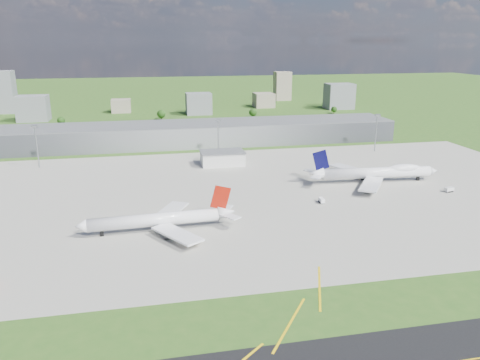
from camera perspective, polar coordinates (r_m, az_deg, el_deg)
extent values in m
plane|color=#2E571B|center=(337.77, -5.24, 3.91)|extent=(1400.00, 1400.00, 0.00)
cube|color=#9C9A8E|center=(234.32, 0.25, -1.76)|extent=(360.00, 190.00, 0.08)
cube|color=gray|center=(350.85, -5.55, 5.63)|extent=(300.00, 42.00, 15.00)
cube|color=silver|center=(289.92, -2.17, 2.65)|extent=(26.00, 16.00, 8.00)
cylinder|color=gray|center=(305.96, -23.50, 3.65)|extent=(0.70, 0.70, 25.00)
cube|color=gray|center=(303.64, -23.78, 6.00)|extent=(3.50, 2.00, 1.20)
cylinder|color=gray|center=(302.48, -2.66, 4.89)|extent=(0.70, 0.70, 25.00)
cube|color=gray|center=(300.14, -2.69, 7.28)|extent=(3.50, 2.00, 1.20)
cylinder|color=gray|center=(337.01, 16.24, 5.46)|extent=(0.70, 0.70, 25.00)
cube|color=gray|center=(334.92, 16.42, 7.61)|extent=(3.50, 2.00, 1.20)
cylinder|color=white|center=(191.40, -10.41, -4.80)|extent=(52.09, 7.74, 5.37)
cone|color=white|center=(192.09, -18.85, -5.37)|extent=(4.72, 5.57, 5.37)
cone|color=white|center=(194.83, -1.72, -3.90)|extent=(7.40, 5.69, 5.37)
cube|color=maroon|center=(191.92, -10.92, -5.30)|extent=(42.61, 4.15, 1.16)
cube|color=white|center=(180.75, -7.67, -6.53)|extent=(19.33, 23.94, 0.81)
cube|color=white|center=(204.38, -8.52, -3.78)|extent=(17.85, 24.36, 0.81)
cube|color=#961408|center=(192.23, -2.39, -2.16)|extent=(8.93, 0.86, 10.81)
cylinder|color=#38383D|center=(184.31, -8.45, -6.67)|extent=(5.05, 3.09, 2.86)
cylinder|color=#38383D|center=(201.67, -9.01, -4.61)|extent=(5.05, 3.09, 2.86)
cube|color=black|center=(189.42, -8.63, -6.18)|extent=(1.48, 1.14, 2.24)
cube|color=black|center=(196.86, -8.87, -5.29)|extent=(1.48, 1.14, 2.24)
cube|color=black|center=(192.90, -16.49, -6.28)|extent=(1.48, 1.14, 2.24)
cylinder|color=white|center=(263.73, 16.30, 0.86)|extent=(60.09, 10.80, 5.98)
cone|color=white|center=(277.91, 22.45, 1.04)|extent=(5.29, 6.35, 5.98)
cone|color=white|center=(252.30, 9.24, 0.80)|extent=(8.18, 6.59, 5.98)
cube|color=navy|center=(264.97, 16.65, 0.48)|extent=(49.08, 6.41, 1.25)
ellipsoid|color=white|center=(269.71, 19.37, 1.32)|extent=(19.56, 7.51, 5.38)
cube|color=white|center=(274.10, 13.43, 1.29)|extent=(19.37, 28.04, 0.87)
cube|color=white|center=(247.95, 15.72, -0.50)|extent=(22.44, 27.08, 0.87)
cube|color=#070734|center=(251.17, 9.84, 2.36)|extent=(9.62, 1.26, 11.66)
cylinder|color=#38383D|center=(270.50, 14.56, 0.60)|extent=(5.54, 3.51, 3.09)
cylinder|color=#38383D|center=(277.26, 12.78, 1.11)|extent=(5.54, 3.51, 3.09)
cylinder|color=#38383D|center=(255.11, 15.94, -0.47)|extent=(5.54, 3.51, 3.09)
cylinder|color=#38383D|center=(244.52, 15.59, -1.18)|extent=(5.54, 3.51, 3.09)
cube|color=black|center=(266.49, 14.73, 0.23)|extent=(1.63, 1.28, 2.41)
cube|color=black|center=(258.79, 15.41, -0.31)|extent=(1.63, 1.28, 2.41)
cube|color=black|center=(275.07, 20.86, 0.18)|extent=(1.63, 1.28, 2.41)
cube|color=#F29E0E|center=(179.77, -5.54, -7.38)|extent=(3.54, 2.88, 1.23)
cube|color=black|center=(180.02, -5.54, -7.56)|extent=(3.15, 2.77, 0.70)
cube|color=white|center=(225.14, 9.91, -2.42)|extent=(2.21, 4.58, 1.97)
cube|color=black|center=(225.45, 9.90, -2.66)|extent=(2.27, 3.91, 0.70)
cube|color=silver|center=(260.22, 24.14, -1.04)|extent=(5.04, 3.12, 2.08)
cube|color=black|center=(260.51, 24.11, -1.26)|extent=(4.38, 3.08, 0.70)
cube|color=slate|center=(492.91, -23.92, 8.00)|extent=(28.00, 22.00, 24.00)
cube|color=gray|center=(522.57, -14.29, 8.76)|extent=(20.00, 18.00, 14.00)
cube|color=slate|center=(494.83, -5.06, 9.26)|extent=(26.00, 20.00, 22.00)
cube|color=gray|center=(548.74, 2.89, 9.70)|extent=(22.00, 24.00, 16.00)
cube|color=slate|center=(545.59, 11.99, 9.96)|extent=(30.00, 22.00, 28.00)
cube|color=slate|center=(559.20, -26.85, 9.54)|extent=(22.00, 20.00, 44.00)
cube|color=gray|center=(615.83, 5.18, 11.35)|extent=(20.00, 18.00, 36.00)
cylinder|color=#382314|center=(454.73, -20.94, 6.37)|extent=(0.70, 0.70, 3.00)
sphere|color=#17320D|center=(454.20, -20.98, 6.79)|extent=(6.75, 6.75, 6.75)
cylinder|color=#382314|center=(463.58, -9.56, 7.45)|extent=(0.70, 0.70, 3.60)
sphere|color=#17320D|center=(462.97, -9.58, 7.94)|extent=(8.10, 8.10, 8.10)
cylinder|color=#382314|center=(470.36, 1.58, 7.79)|extent=(0.70, 0.70, 3.40)
sphere|color=#17320D|center=(469.79, 1.59, 8.25)|extent=(7.65, 7.65, 7.65)
cylinder|color=#382314|center=(507.45, 11.37, 8.09)|extent=(0.70, 0.70, 2.80)
sphere|color=#17320D|center=(507.01, 11.39, 8.44)|extent=(6.30, 6.30, 6.30)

